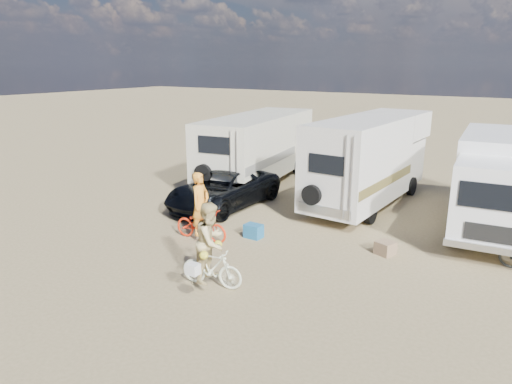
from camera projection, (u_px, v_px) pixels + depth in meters
The scene contains 11 objects.
ground at pixel (273, 270), 11.81m from camera, with size 140.00×140.00×0.00m, color #98835A.
rv_main at pixel (370, 161), 17.01m from camera, with size 2.15×7.00×3.21m, color white, non-canonical shape.
rv_left at pixel (257, 149), 20.19m from camera, with size 2.41×7.39×2.92m, color silver, non-canonical shape.
box_truck at pixel (497, 184), 14.36m from camera, with size 2.27×6.63×2.93m, color white, non-canonical shape.
dark_suv at pixel (224, 189), 16.90m from camera, with size 2.22×4.81×1.34m, color black.
bike_man at pixel (201, 225), 13.75m from camera, with size 0.61×1.76×0.92m, color red.
bike_woman at pixel (212, 268), 10.87m from camera, with size 0.44×1.54×0.93m, color silver.
rider_man at pixel (201, 210), 13.63m from camera, with size 0.68×0.45×1.87m, color orange.
rider_woman at pixel (211, 249), 10.75m from camera, with size 0.91×0.71×1.88m, color #CEB879.
cooler at pixel (254, 231), 13.99m from camera, with size 0.52×0.38×0.41m, color #1D5F90.
crate at pixel (385, 248), 12.77m from camera, with size 0.46×0.46×0.36m, color #84674C.
Camera 1 is at (5.39, -9.42, 5.08)m, focal length 32.71 mm.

